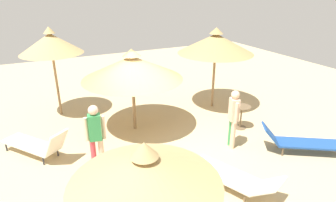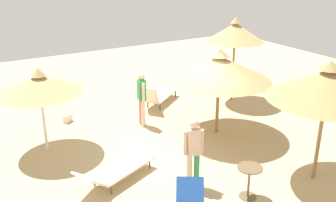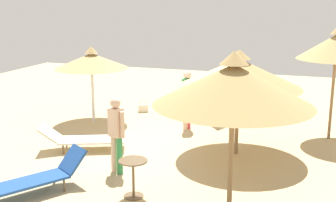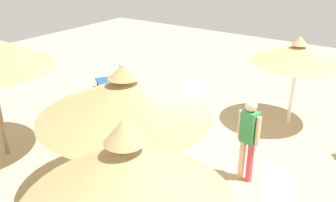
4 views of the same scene
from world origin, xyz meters
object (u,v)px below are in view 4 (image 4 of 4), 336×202
parasol_umbrella_near_right (126,174)px  person_standing_far_left (248,135)px  parasol_umbrella_front (298,54)px  lounge_chair_center (190,103)px  parasol_umbrella_near_left (125,97)px  person_standing_near_left (124,89)px  lounge_chair_far_right (111,87)px  side_table_round (75,107)px

parasol_umbrella_near_right → person_standing_far_left: (3.90, 0.41, -1.50)m
parasol_umbrella_front → lounge_chair_center: bearing=111.5°
parasol_umbrella_front → lounge_chair_center: 3.09m
parasol_umbrella_near_left → parasol_umbrella_front: 4.92m
lounge_chair_center → person_standing_near_left: person_standing_near_left is taller
parasol_umbrella_near_left → parasol_umbrella_near_right: 2.98m
parasol_umbrella_front → person_standing_far_left: bearing=-178.4°
lounge_chair_far_right → side_table_round: (-1.84, -0.48, 0.17)m
lounge_chair_far_right → person_standing_near_left: person_standing_near_left is taller
lounge_chair_center → person_standing_far_left: person_standing_far_left is taller
lounge_chair_far_right → person_standing_near_left: (-1.04, -1.47, 0.63)m
parasol_umbrella_near_right → lounge_chair_center: (5.90, 2.96, -2.19)m
parasol_umbrella_front → lounge_chair_center: parasol_umbrella_front is taller
parasol_umbrella_near_right → person_standing_near_left: size_ratio=1.80×
parasol_umbrella_near_left → person_standing_far_left: (1.71, -1.56, -1.00)m
parasol_umbrella_near_right → person_standing_near_left: bearing=42.2°
parasol_umbrella_front → parasol_umbrella_near_left: bearing=162.5°
parasol_umbrella_near_left → lounge_chair_center: parasol_umbrella_near_left is taller
parasol_umbrella_near_right → lounge_chair_center: bearing=26.6°
lounge_chair_center → person_standing_near_left: (-1.47, 1.06, 0.66)m
lounge_chair_far_right → person_standing_near_left: size_ratio=1.24×
person_standing_near_left → parasol_umbrella_front: bearing=-55.2°
person_standing_far_left → lounge_chair_far_right: bearing=72.8°
lounge_chair_center → side_table_round: bearing=138.2°
parasol_umbrella_near_left → parasol_umbrella_front: size_ratio=1.29×
parasol_umbrella_near_left → lounge_chair_center: (3.72, 0.99, -1.69)m
parasol_umbrella_near_left → person_standing_far_left: bearing=-42.4°
parasol_umbrella_near_right → parasol_umbrella_front: size_ratio=1.31×
parasol_umbrella_near_left → parasol_umbrella_front: (4.69, -1.48, -0.12)m
lounge_chair_center → side_table_round: size_ratio=2.93×
side_table_round → person_standing_far_left: bearing=-86.6°
parasol_umbrella_near_right → lounge_chair_far_right: bearing=45.1°
parasol_umbrella_front → person_standing_far_left: size_ratio=1.34×
lounge_chair_far_right → person_standing_far_left: bearing=-107.2°
lounge_chair_center → parasol_umbrella_near_right: bearing=-153.4°
person_standing_near_left → parasol_umbrella_near_left: bearing=-137.6°
parasol_umbrella_front → person_standing_near_left: (-2.45, 3.53, -0.92)m
parasol_umbrella_near_left → lounge_chair_far_right: parasol_umbrella_near_left is taller
lounge_chair_center → person_standing_far_left: (-2.01, -2.55, 0.69)m
person_standing_far_left → person_standing_near_left: size_ratio=1.03×
parasol_umbrella_front → person_standing_far_left: 3.11m
person_standing_far_left → parasol_umbrella_near_left: bearing=137.6°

